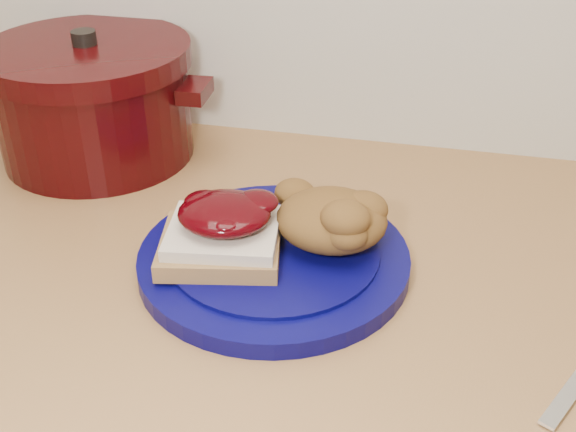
# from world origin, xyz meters

# --- Properties ---
(plate) EXTENTS (0.29, 0.29, 0.02)m
(plate) POSITION_xyz_m (-0.06, 1.49, 0.91)
(plate) COLOR #060442
(plate) RESTS_ON wood_countertop
(sandwich) EXTENTS (0.13, 0.12, 0.06)m
(sandwich) POSITION_xyz_m (-0.10, 1.47, 0.95)
(sandwich) COLOR olive
(sandwich) RESTS_ON plate
(stuffing_mound) EXTENTS (0.12, 0.10, 0.06)m
(stuffing_mound) POSITION_xyz_m (-0.00, 1.51, 0.95)
(stuffing_mound) COLOR brown
(stuffing_mound) RESTS_ON plate
(dutch_oven) EXTENTS (0.30, 0.26, 0.16)m
(dutch_oven) POSITION_xyz_m (-0.34, 1.69, 0.97)
(dutch_oven) COLOR black
(dutch_oven) RESTS_ON wood_countertop
(pepper_grinder) EXTENTS (0.06, 0.06, 0.11)m
(pepper_grinder) POSITION_xyz_m (-0.35, 1.72, 0.96)
(pepper_grinder) COLOR black
(pepper_grinder) RESTS_ON wood_countertop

